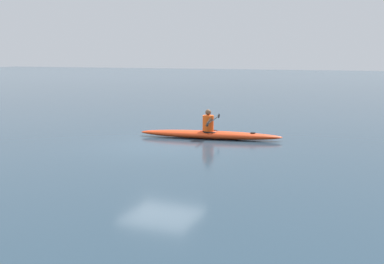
{
  "coord_description": "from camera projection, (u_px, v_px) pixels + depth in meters",
  "views": [
    {
      "loc": [
        -6.69,
        13.76,
        2.99
      ],
      "look_at": [
        -1.66,
        1.38,
        0.76
      ],
      "focal_mm": 43.45,
      "sensor_mm": 36.0,
      "label": 1
    }
  ],
  "objects": [
    {
      "name": "ground_plane",
      "position": [
        162.0,
        145.0,
        15.55
      ],
      "size": [
        160.0,
        160.0,
        0.0
      ],
      "primitive_type": "plane",
      "color": "#233847"
    },
    {
      "name": "kayaker",
      "position": [
        209.0,
        122.0,
        16.66
      ],
      "size": [
        0.6,
        2.47,
        0.77
      ],
      "color": "#E04C14",
      "rests_on": "kayak"
    },
    {
      "name": "kayak",
      "position": [
        209.0,
        135.0,
        16.73
      ],
      "size": [
        5.23,
        1.41,
        0.28
      ],
      "color": "red",
      "rests_on": "ground"
    }
  ]
}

